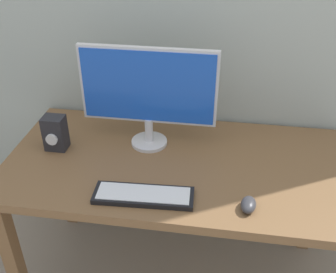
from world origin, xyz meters
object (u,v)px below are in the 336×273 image
monitor (148,91)px  mouse (248,205)px  desk (178,178)px  audio_controller (55,133)px  keyboard_primary (144,195)px

monitor → mouse: (0.43, -0.38, -0.24)m
desk → audio_controller: bearing=178.0°
keyboard_primary → mouse: size_ratio=4.39×
audio_controller → desk: bearing=-2.0°
desk → audio_controller: (-0.54, 0.02, 0.17)m
desk → monitor: 0.40m
keyboard_primary → audio_controller: (-0.45, 0.27, 0.07)m
keyboard_primary → audio_controller: size_ratio=2.43×
keyboard_primary → mouse: (0.38, -0.00, 0.01)m
mouse → audio_controller: bearing=169.6°
mouse → monitor: bearing=146.6°
monitor → audio_controller: monitor is taller
desk → keyboard_primary: 0.29m
keyboard_primary → mouse: 0.38m
desk → keyboard_primary: size_ratio=3.86×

